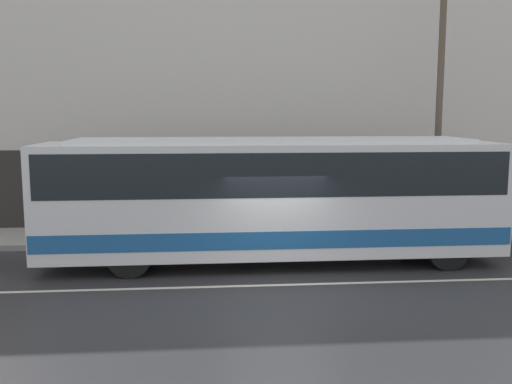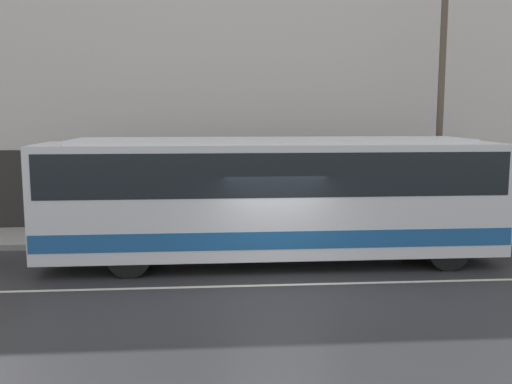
% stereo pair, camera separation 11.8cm
% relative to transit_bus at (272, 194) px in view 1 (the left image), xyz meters
% --- Properties ---
extents(ground_plane, '(60.00, 60.00, 0.00)m').
position_rel_transit_bus_xyz_m(ground_plane, '(-0.06, -2.04, -1.90)').
color(ground_plane, '#2D2D30').
extents(sidewalk, '(60.00, 2.72, 0.18)m').
position_rel_transit_bus_xyz_m(sidewalk, '(-0.06, 3.32, -1.81)').
color(sidewalk, '#A09E99').
rests_on(sidewalk, ground_plane).
extents(building_facade, '(60.00, 0.35, 11.87)m').
position_rel_transit_bus_xyz_m(building_facade, '(-0.06, 4.82, 3.83)').
color(building_facade, silver).
rests_on(building_facade, ground_plane).
extents(lane_stripe, '(54.00, 0.14, 0.01)m').
position_rel_transit_bus_xyz_m(lane_stripe, '(-0.06, -2.04, -1.89)').
color(lane_stripe, beige).
rests_on(lane_stripe, ground_plane).
extents(transit_bus, '(12.13, 2.52, 3.37)m').
position_rel_transit_bus_xyz_m(transit_bus, '(0.00, 0.00, 0.00)').
color(transit_bus, white).
rests_on(transit_bus, ground_plane).
extents(utility_pole_near, '(0.20, 0.20, 8.27)m').
position_rel_transit_bus_xyz_m(utility_pole_near, '(5.55, 2.48, 2.42)').
color(utility_pole_near, brown).
rests_on(utility_pole_near, sidewalk).
extents(pedestrian_waiting, '(0.36, 0.36, 1.56)m').
position_rel_transit_bus_xyz_m(pedestrian_waiting, '(-2.54, 2.96, -1.00)').
color(pedestrian_waiting, maroon).
rests_on(pedestrian_waiting, sidewalk).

